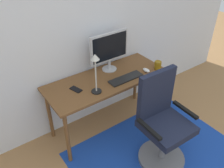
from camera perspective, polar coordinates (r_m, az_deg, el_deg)
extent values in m
cube|color=silver|center=(2.66, -14.11, 12.01)|extent=(6.00, 0.10, 2.60)
cube|color=#183D9D|center=(2.98, 10.10, -15.87)|extent=(1.84, 1.30, 0.01)
cube|color=brown|center=(2.82, -1.31, 1.05)|extent=(1.46, 0.59, 0.03)
cylinder|color=brown|center=(2.65, -10.52, -12.57)|extent=(0.04, 0.04, 0.70)
cylinder|color=brown|center=(3.26, 10.93, -2.44)|extent=(0.04, 0.04, 0.70)
cylinder|color=brown|center=(2.98, -14.60, -7.03)|extent=(0.04, 0.04, 0.70)
cylinder|color=brown|center=(3.53, 5.61, 1.21)|extent=(0.04, 0.04, 0.70)
cylinder|color=#B2B2B7|center=(2.99, -0.64, 3.60)|extent=(0.18, 0.18, 0.01)
cylinder|color=#B2B2B7|center=(2.96, -0.65, 4.71)|extent=(0.04, 0.04, 0.12)
cube|color=#B7B7BC|center=(2.85, -0.68, 8.81)|extent=(0.51, 0.04, 0.35)
cube|color=black|center=(2.83, -0.45, 8.67)|extent=(0.47, 0.00, 0.31)
cube|color=black|center=(2.81, 3.32, 1.36)|extent=(0.43, 0.13, 0.02)
ellipsoid|color=white|center=(2.97, 8.14, 3.26)|extent=(0.06, 0.10, 0.03)
cylinder|color=#886011|center=(3.03, 10.80, 4.40)|extent=(0.09, 0.09, 0.10)
cube|color=black|center=(2.65, -8.56, -1.27)|extent=(0.10, 0.15, 0.01)
cylinder|color=black|center=(2.60, -3.69, -1.73)|extent=(0.11, 0.11, 0.01)
cylinder|color=beige|center=(2.49, -3.86, 1.95)|extent=(0.02, 0.02, 0.38)
cone|color=beige|center=(2.38, -4.06, 6.44)|extent=(0.09, 0.09, 0.06)
cylinder|color=slate|center=(2.92, 11.57, -16.75)|extent=(0.52, 0.52, 0.05)
cylinder|color=slate|center=(2.75, 12.13, -13.64)|extent=(0.06, 0.06, 0.42)
cube|color=#191E33|center=(2.57, 12.80, -9.88)|extent=(0.48, 0.48, 0.08)
cube|color=#191E33|center=(2.48, 10.41, -2.24)|extent=(0.44, 0.07, 0.52)
cube|color=black|center=(2.36, 8.73, -10.50)|extent=(0.05, 0.33, 0.03)
cube|color=black|center=(2.65, 16.98, -5.86)|extent=(0.05, 0.33, 0.03)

